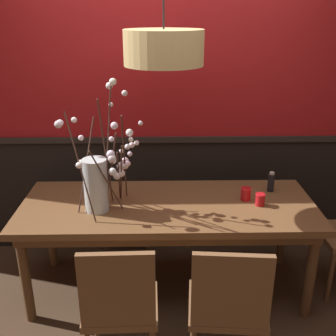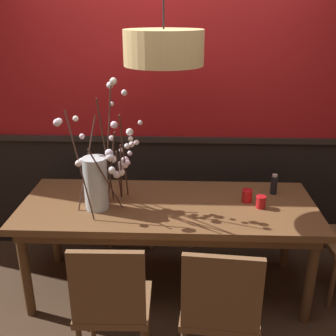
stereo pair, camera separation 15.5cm
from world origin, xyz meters
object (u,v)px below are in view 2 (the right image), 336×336
dining_table (168,213)px  chair_near_side_right (220,307)px  chair_far_side_left (135,187)px  pendant_lamp (164,48)px  candle_holder_nearer_edge (247,196)px  candle_holder_nearer_center (261,202)px  chair_far_side_right (208,185)px  vase_with_blossoms (99,178)px  condiment_bottle (274,185)px  chair_near_side_left (112,303)px

dining_table → chair_near_side_right: 0.90m
chair_far_side_left → pendant_lamp: size_ratio=0.91×
candle_holder_nearer_edge → dining_table: bearing=-174.7°
candle_holder_nearer_edge → candle_holder_nearer_center: bearing=-47.0°
chair_far_side_left → candle_holder_nearer_center: (1.02, -0.85, 0.28)m
chair_far_side_right → vase_with_blossoms: 1.34m
dining_table → chair_near_side_right: (0.33, -0.82, -0.15)m
chair_far_side_right → condiment_bottle: size_ratio=5.93×
chair_near_side_right → candle_holder_nearer_center: chair_near_side_right is taller
chair_near_side_right → pendant_lamp: (-0.36, 0.82, 1.34)m
chair_far_side_right → candle_holder_nearer_edge: (0.23, -0.81, 0.28)m
vase_with_blossoms → candle_holder_nearer_edge: size_ratio=9.36×
dining_table → pendant_lamp: size_ratio=2.18×
dining_table → pendant_lamp: (-0.03, -0.01, 1.19)m
vase_with_blossoms → pendant_lamp: bearing=9.7°
dining_table → pendant_lamp: bearing=-166.8°
candle_holder_nearer_center → candle_holder_nearer_edge: (-0.09, 0.09, 0.00)m
chair_near_side_left → pendant_lamp: pendant_lamp is taller
dining_table → chair_far_side_right: size_ratio=2.27×
pendant_lamp → candle_holder_nearer_center: bearing=-2.7°
candle_holder_nearer_edge → chair_far_side_left: bearing=140.8°
chair_far_side_left → candle_holder_nearer_edge: size_ratio=9.29×
candle_holder_nearer_edge → chair_near_side_right: bearing=-106.3°
chair_near_side_left → chair_far_side_right: size_ratio=0.98×
pendant_lamp → chair_near_side_left: bearing=-107.5°
chair_far_side_left → candle_holder_nearer_edge: chair_far_side_left is taller
chair_near_side_left → chair_far_side_left: size_ratio=1.04×
dining_table → candle_holder_nearer_center: bearing=-3.3°
vase_with_blossoms → condiment_bottle: 1.34m
vase_with_blossoms → candle_holder_nearer_edge: vase_with_blossoms is taller
dining_table → chair_far_side_left: 0.90m
chair_near_side_left → condiment_bottle: bearing=43.3°
chair_near_side_left → condiment_bottle: chair_near_side_left is taller
chair_far_side_left → vase_with_blossoms: vase_with_blossoms is taller
dining_table → chair_near_side_left: 0.89m
vase_with_blossoms → condiment_bottle: bearing=12.6°
pendant_lamp → chair_far_side_left: bearing=111.4°
chair_far_side_right → candle_holder_nearer_center: bearing=-70.5°
candle_holder_nearer_center → chair_far_side_right: bearing=109.5°
vase_with_blossoms → pendant_lamp: (0.46, 0.08, 0.88)m
chair_far_side_right → vase_with_blossoms: size_ratio=1.04×
chair_near_side_right → candle_holder_nearer_center: 0.90m
chair_near_side_left → vase_with_blossoms: vase_with_blossoms is taller
dining_table → candle_holder_nearer_edge: 0.60m
condiment_bottle → pendant_lamp: (-0.84, -0.21, 1.03)m
chair_far_side_right → candle_holder_nearer_edge: bearing=-74.0°
chair_near_side_left → candle_holder_nearer_edge: 1.27m
chair_near_side_left → candle_holder_nearer_edge: (0.87, 0.89, 0.27)m
chair_far_side_right → pendant_lamp: pendant_lamp is taller
chair_near_side_right → condiment_bottle: size_ratio=5.75×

